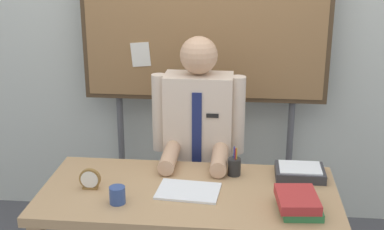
{
  "coord_description": "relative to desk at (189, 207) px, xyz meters",
  "views": [
    {
      "loc": [
        0.26,
        -2.43,
        1.98
      ],
      "look_at": [
        0.0,
        0.17,
        1.09
      ],
      "focal_mm": 49.88,
      "sensor_mm": 36.0,
      "label": 1
    }
  ],
  "objects": [
    {
      "name": "coffee_mug",
      "position": [
        -0.33,
        -0.17,
        0.14
      ],
      "size": [
        0.08,
        0.08,
        0.09
      ],
      "primitive_type": "cylinder",
      "color": "#334C8C",
      "rests_on": "desk"
    },
    {
      "name": "person",
      "position": [
        0.0,
        0.54,
        0.03
      ],
      "size": [
        0.55,
        0.56,
        1.43
      ],
      "color": "#2D2D33",
      "rests_on": "ground_plane"
    },
    {
      "name": "paper_tray",
      "position": [
        0.58,
        0.22,
        0.13
      ],
      "size": [
        0.26,
        0.2,
        0.06
      ],
      "color": "#333338",
      "rests_on": "desk"
    },
    {
      "name": "open_notebook",
      "position": [
        -0.0,
        -0.02,
        0.1
      ],
      "size": [
        0.33,
        0.25,
        0.01
      ],
      "primitive_type": "cube",
      "rotation": [
        0.0,
        0.0,
        -0.08
      ],
      "color": "white",
      "rests_on": "desk"
    },
    {
      "name": "back_wall",
      "position": [
        0.0,
        1.18,
        0.71
      ],
      "size": [
        6.4,
        0.08,
        2.7
      ],
      "primitive_type": "cube",
      "color": "silver",
      "rests_on": "ground_plane"
    },
    {
      "name": "desk",
      "position": [
        0.0,
        0.0,
        0.0
      ],
      "size": [
        1.51,
        0.72,
        0.74
      ],
      "color": "tan",
      "rests_on": "ground_plane"
    },
    {
      "name": "bulletin_board",
      "position": [
        -0.0,
        0.97,
        0.84
      ],
      "size": [
        1.61,
        0.09,
        2.07
      ],
      "color": "#4C3823",
      "rests_on": "ground_plane"
    },
    {
      "name": "book_stack",
      "position": [
        0.54,
        -0.16,
        0.14
      ],
      "size": [
        0.22,
        0.26,
        0.08
      ],
      "color": "#337F47",
      "rests_on": "desk"
    },
    {
      "name": "pen_holder",
      "position": [
        0.23,
        0.21,
        0.15
      ],
      "size": [
        0.07,
        0.07,
        0.16
      ],
      "color": "#262626",
      "rests_on": "desk"
    },
    {
      "name": "desk_clock",
      "position": [
        -0.5,
        -0.03,
        0.15
      ],
      "size": [
        0.11,
        0.04,
        0.11
      ],
      "color": "olive",
      "rests_on": "desk"
    }
  ]
}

